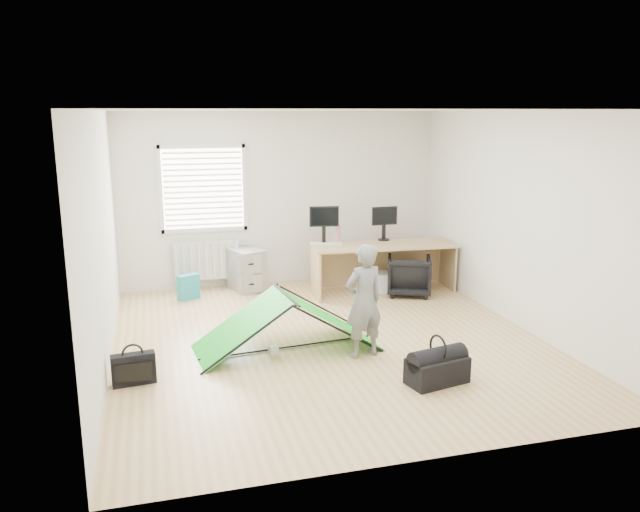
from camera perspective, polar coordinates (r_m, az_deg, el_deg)
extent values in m
plane|color=tan|center=(7.57, 0.80, -7.69)|extent=(5.50, 5.50, 0.00)
cube|color=silver|center=(9.84, -3.60, 5.26)|extent=(5.00, 0.02, 2.70)
cube|color=silver|center=(9.61, -10.63, 6.07)|extent=(1.20, 0.06, 1.20)
cube|color=silver|center=(9.76, -10.34, -0.37)|extent=(1.00, 0.12, 0.60)
cube|color=tan|center=(9.50, 5.81, -1.12)|extent=(2.19, 0.82, 0.73)
cube|color=#95989A|center=(9.62, -6.70, -1.24)|extent=(0.59, 0.66, 0.64)
cube|color=black|center=(9.38, 0.35, 2.39)|extent=(0.45, 0.16, 0.42)
cube|color=black|center=(9.69, 5.85, 2.56)|extent=(0.41, 0.10, 0.39)
cube|color=beige|center=(9.40, 0.53, 1.16)|extent=(0.51, 0.27, 0.02)
cylinder|color=#BC6988|center=(9.46, 1.60, 2.04)|extent=(0.10, 0.10, 0.28)
imported|color=black|center=(9.41, 8.12, -1.77)|extent=(0.82, 0.83, 0.59)
imported|color=slate|center=(6.91, 4.02, -4.12)|extent=(0.53, 0.42, 1.29)
cube|color=silver|center=(9.64, 6.57, -2.32)|extent=(0.57, 0.46, 0.28)
cube|color=teal|center=(9.32, -11.94, -2.78)|extent=(0.34, 0.24, 0.37)
cube|color=black|center=(6.63, -16.67, -9.87)|extent=(0.44, 0.18, 0.32)
cube|color=silver|center=(7.16, -4.28, -8.56)|extent=(0.11, 0.11, 0.10)
cube|color=black|center=(6.50, 10.66, -10.25)|extent=(0.67, 0.44, 0.27)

